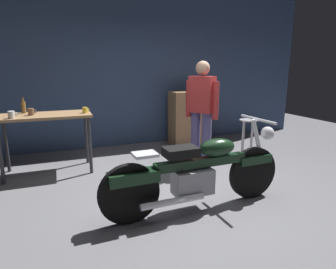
{
  "coord_description": "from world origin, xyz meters",
  "views": [
    {
      "loc": [
        -1.44,
        -2.96,
        1.58
      ],
      "look_at": [
        -0.02,
        0.7,
        0.65
      ],
      "focal_mm": 30.64,
      "sensor_mm": 36.0,
      "label": 1
    }
  ],
  "objects_px": {
    "mug_yellow_tall": "(85,110)",
    "shop_stool": "(248,127)",
    "mug_white_ceramic": "(11,115)",
    "mug_brown_stoneware": "(31,112)",
    "person_standing": "(202,109)",
    "wooden_dresser": "(190,118)",
    "motorcycle": "(198,171)",
    "bottle": "(23,107)"
  },
  "relations": [
    {
      "from": "wooden_dresser",
      "to": "bottle",
      "type": "bearing_deg",
      "value": -170.62
    },
    {
      "from": "motorcycle",
      "to": "person_standing",
      "type": "xyz_separation_m",
      "value": [
        0.72,
        1.32,
        0.48
      ]
    },
    {
      "from": "shop_stool",
      "to": "bottle",
      "type": "distance_m",
      "value": 3.78
    },
    {
      "from": "shop_stool",
      "to": "mug_yellow_tall",
      "type": "relative_size",
      "value": 6.25
    },
    {
      "from": "bottle",
      "to": "person_standing",
      "type": "bearing_deg",
      "value": -16.73
    },
    {
      "from": "person_standing",
      "to": "wooden_dresser",
      "type": "height_order",
      "value": "person_standing"
    },
    {
      "from": "mug_brown_stoneware",
      "to": "bottle",
      "type": "xyz_separation_m",
      "value": [
        -0.12,
        0.26,
        0.05
      ]
    },
    {
      "from": "person_standing",
      "to": "mug_white_ceramic",
      "type": "xyz_separation_m",
      "value": [
        -2.7,
        0.34,
        0.03
      ]
    },
    {
      "from": "wooden_dresser",
      "to": "bottle",
      "type": "height_order",
      "value": "bottle"
    },
    {
      "from": "mug_brown_stoneware",
      "to": "bottle",
      "type": "distance_m",
      "value": 0.29
    },
    {
      "from": "person_standing",
      "to": "bottle",
      "type": "distance_m",
      "value": 2.71
    },
    {
      "from": "mug_white_ceramic",
      "to": "shop_stool",
      "type": "bearing_deg",
      "value": -0.8
    },
    {
      "from": "person_standing",
      "to": "mug_yellow_tall",
      "type": "height_order",
      "value": "person_standing"
    },
    {
      "from": "shop_stool",
      "to": "bottle",
      "type": "xyz_separation_m",
      "value": [
        -3.71,
        0.5,
        0.5
      ]
    },
    {
      "from": "person_standing",
      "to": "mug_white_ceramic",
      "type": "relative_size",
      "value": 14.01
    },
    {
      "from": "mug_yellow_tall",
      "to": "shop_stool",
      "type": "bearing_deg",
      "value": -3.6
    },
    {
      "from": "shop_stool",
      "to": "mug_white_ceramic",
      "type": "relative_size",
      "value": 5.37
    },
    {
      "from": "person_standing",
      "to": "bottle",
      "type": "relative_size",
      "value": 6.93
    },
    {
      "from": "shop_stool",
      "to": "mug_brown_stoneware",
      "type": "relative_size",
      "value": 5.49
    },
    {
      "from": "mug_brown_stoneware",
      "to": "person_standing",
      "type": "bearing_deg",
      "value": -11.85
    },
    {
      "from": "shop_stool",
      "to": "mug_brown_stoneware",
      "type": "height_order",
      "value": "mug_brown_stoneware"
    },
    {
      "from": "mug_white_ceramic",
      "to": "mug_brown_stoneware",
      "type": "bearing_deg",
      "value": 38.65
    },
    {
      "from": "motorcycle",
      "to": "mug_yellow_tall",
      "type": "height_order",
      "value": "motorcycle"
    },
    {
      "from": "mug_yellow_tall",
      "to": "bottle",
      "type": "xyz_separation_m",
      "value": [
        -0.86,
        0.32,
        0.05
      ]
    },
    {
      "from": "mug_yellow_tall",
      "to": "bottle",
      "type": "distance_m",
      "value": 0.92
    },
    {
      "from": "wooden_dresser",
      "to": "shop_stool",
      "type": "bearing_deg",
      "value": -54.13
    },
    {
      "from": "mug_yellow_tall",
      "to": "mug_white_ceramic",
      "type": "bearing_deg",
      "value": -172.58
    },
    {
      "from": "mug_yellow_tall",
      "to": "bottle",
      "type": "height_order",
      "value": "bottle"
    },
    {
      "from": "motorcycle",
      "to": "shop_stool",
      "type": "height_order",
      "value": "motorcycle"
    },
    {
      "from": "motorcycle",
      "to": "mug_white_ceramic",
      "type": "xyz_separation_m",
      "value": [
        -1.98,
        1.65,
        0.5
      ]
    },
    {
      "from": "motorcycle",
      "to": "bottle",
      "type": "relative_size",
      "value": 9.09
    },
    {
      "from": "mug_yellow_tall",
      "to": "mug_white_ceramic",
      "type": "relative_size",
      "value": 0.86
    },
    {
      "from": "person_standing",
      "to": "mug_yellow_tall",
      "type": "bearing_deg",
      "value": 41.33
    },
    {
      "from": "person_standing",
      "to": "wooden_dresser",
      "type": "xyz_separation_m",
      "value": [
        0.4,
        1.27,
        -0.38
      ]
    },
    {
      "from": "person_standing",
      "to": "motorcycle",
      "type": "bearing_deg",
      "value": 117.66
    },
    {
      "from": "mug_white_ceramic",
      "to": "bottle",
      "type": "xyz_separation_m",
      "value": [
        0.11,
        0.44,
        0.05
      ]
    },
    {
      "from": "motorcycle",
      "to": "mug_white_ceramic",
      "type": "relative_size",
      "value": 18.39
    },
    {
      "from": "mug_brown_stoneware",
      "to": "mug_white_ceramic",
      "type": "bearing_deg",
      "value": -141.35
    },
    {
      "from": "wooden_dresser",
      "to": "person_standing",
      "type": "bearing_deg",
      "value": -107.61
    },
    {
      "from": "motorcycle",
      "to": "shop_stool",
      "type": "relative_size",
      "value": 3.42
    },
    {
      "from": "bottle",
      "to": "wooden_dresser",
      "type": "bearing_deg",
      "value": 9.38
    },
    {
      "from": "person_standing",
      "to": "mug_brown_stoneware",
      "type": "distance_m",
      "value": 2.53
    }
  ]
}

